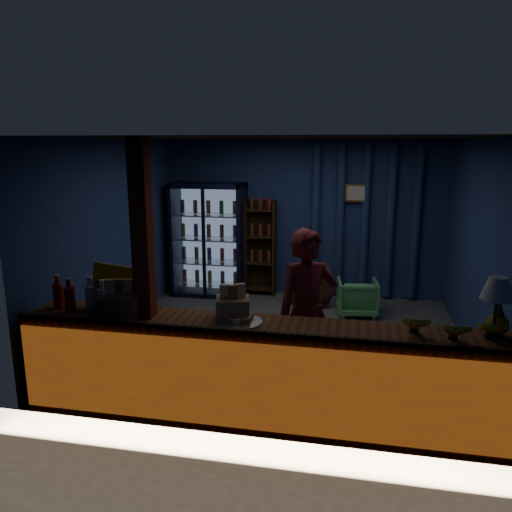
{
  "coord_description": "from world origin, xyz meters",
  "views": [
    {
      "loc": [
        0.83,
        -6.06,
        2.54
      ],
      "look_at": [
        -0.34,
        -0.2,
        1.18
      ],
      "focal_mm": 35.0,
      "sensor_mm": 36.0,
      "label": 1
    }
  ],
  "objects": [
    {
      "name": "snack_box_centre",
      "position": [
        -0.24,
        -1.8,
        1.06
      ],
      "size": [
        0.35,
        0.31,
        0.32
      ],
      "color": "#9D7E4C",
      "rests_on": "counter"
    },
    {
      "name": "soda_bottles",
      "position": [
        -1.73,
        -1.88,
        1.09
      ],
      "size": [
        0.62,
        0.18,
        0.33
      ],
      "color": "#AD220B",
      "rests_on": "counter"
    },
    {
      "name": "side_table",
      "position": [
        0.2,
        1.51,
        0.24
      ],
      "size": [
        0.63,
        0.55,
        0.57
      ],
      "color": "#3D2B13",
      "rests_on": "ground"
    },
    {
      "name": "ground",
      "position": [
        0.0,
        0.0,
        0.0
      ],
      "size": [
        4.6,
        4.6,
        0.0
      ],
      "primitive_type": "plane",
      "color": "#515154",
      "rests_on": "ground"
    },
    {
      "name": "table_lamp",
      "position": [
        2.0,
        -1.86,
        1.37
      ],
      "size": [
        0.27,
        0.27,
        0.53
      ],
      "color": "black",
      "rests_on": "counter"
    },
    {
      "name": "support_post",
      "position": [
        -1.05,
        -1.9,
        1.3
      ],
      "size": [
        0.16,
        0.16,
        2.6
      ],
      "primitive_type": "cube",
      "color": "maroon",
      "rests_on": "ground"
    },
    {
      "name": "green_chair",
      "position": [
        0.92,
        1.28,
        0.27
      ],
      "size": [
        0.64,
        0.65,
        0.54
      ],
      "primitive_type": "imported",
      "rotation": [
        0.0,
        0.0,
        3.25
      ],
      "color": "#5CB968",
      "rests_on": "ground"
    },
    {
      "name": "banana_bunches",
      "position": [
        1.82,
        -1.93,
        1.04
      ],
      "size": [
        1.17,
        0.32,
        0.19
      ],
      "color": "yellow",
      "rests_on": "counter"
    },
    {
      "name": "framed_picture",
      "position": [
        0.85,
        2.1,
        1.75
      ],
      "size": [
        0.36,
        0.04,
        0.28
      ],
      "color": "gold",
      "rests_on": "room_walls"
    },
    {
      "name": "bottle_shelf",
      "position": [
        -0.7,
        2.06,
        0.79
      ],
      "size": [
        0.5,
        0.28,
        1.6
      ],
      "color": "#3D2B13",
      "rests_on": "ground"
    },
    {
      "name": "curtain_folds",
      "position": [
        1.0,
        2.14,
        1.3
      ],
      "size": [
        1.74,
        0.14,
        2.5
      ],
      "color": "navy",
      "rests_on": "room_walls"
    },
    {
      "name": "pineapple",
      "position": [
        2.05,
        -1.78,
        1.08
      ],
      "size": [
        0.18,
        0.18,
        0.31
      ],
      "color": "olive",
      "rests_on": "counter"
    },
    {
      "name": "counter",
      "position": [
        0.0,
        -1.91,
        0.48
      ],
      "size": [
        4.4,
        0.57,
        0.99
      ],
      "color": "brown",
      "rests_on": "ground"
    },
    {
      "name": "beverage_cooler",
      "position": [
        -1.55,
        1.92,
        0.93
      ],
      "size": [
        1.2,
        0.62,
        1.9
      ],
      "color": "black",
      "rests_on": "ground"
    },
    {
      "name": "room_walls",
      "position": [
        0.0,
        0.0,
        1.57
      ],
      "size": [
        4.6,
        4.6,
        4.6
      ],
      "color": "navy",
      "rests_on": "ground"
    },
    {
      "name": "snack_box_left",
      "position": [
        -1.28,
        -1.95,
        1.08
      ],
      "size": [
        0.39,
        0.34,
        0.36
      ],
      "color": "#9D7E4C",
      "rests_on": "counter"
    },
    {
      "name": "yellow_sign",
      "position": [
        -1.43,
        -1.77,
        1.17
      ],
      "size": [
        0.55,
        0.26,
        0.43
      ],
      "color": "#FAAE0D",
      "rests_on": "counter"
    },
    {
      "name": "shopkeeper",
      "position": [
        0.41,
        -1.28,
        0.86
      ],
      "size": [
        0.74,
        0.63,
        1.72
      ],
      "primitive_type": "imported",
      "rotation": [
        0.0,
        0.0,
        0.42
      ],
      "color": "maroon",
      "rests_on": "ground"
    },
    {
      "name": "pastry_tray",
      "position": [
        -0.14,
        -1.92,
        0.97
      ],
      "size": [
        0.41,
        0.41,
        0.07
      ],
      "color": "silver",
      "rests_on": "counter"
    }
  ]
}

